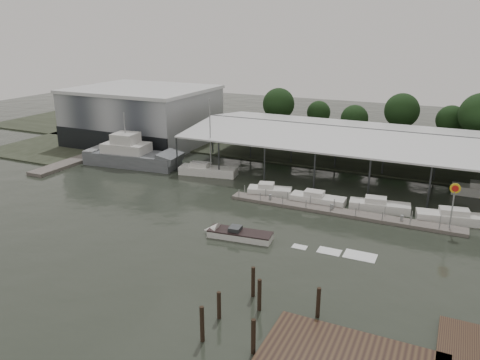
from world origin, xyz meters
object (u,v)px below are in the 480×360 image
at_px(shell_fuel_sign, 454,198).
at_px(speedboat_underway, 235,234).
at_px(white_sailboat, 207,171).
at_px(grey_trawler, 132,156).

distance_m(shell_fuel_sign, speedboat_underway, 23.76).
bearing_deg(white_sailboat, shell_fuel_sign, -21.29).
xyz_separation_m(shell_fuel_sign, grey_trawler, (-47.31, 6.27, -2.35)).
xyz_separation_m(white_sailboat, speedboat_underway, (13.36, -18.19, -0.25)).
xyz_separation_m(grey_trawler, white_sailboat, (13.36, 0.61, -0.94)).
distance_m(shell_fuel_sign, grey_trawler, 47.78).
relative_size(white_sailboat, speedboat_underway, 0.63).
height_order(grey_trawler, white_sailboat, white_sailboat).
bearing_deg(white_sailboat, grey_trawler, 172.76).
relative_size(shell_fuel_sign, speedboat_underway, 0.30).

